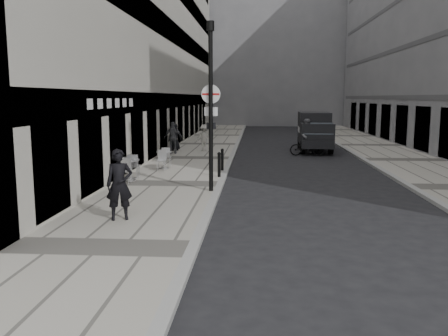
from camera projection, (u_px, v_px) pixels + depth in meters
The scene contains 18 objects.
ground at pixel (169, 310), 7.46m from camera, with size 120.00×120.00×0.00m, color black.
sidewalk at pixel (194, 159), 25.35m from camera, with size 4.00×60.00×0.12m, color #9F9A8F.
far_sidewalk at pixel (404, 161), 24.60m from camera, with size 4.00×60.00×0.12m, color #9F9A8F.
building_left at pixel (144, 9), 30.71m from camera, with size 4.00×45.00×18.00m, color #B5B1A5.
building_far at pixel (259, 37), 60.98m from camera, with size 24.00×16.00×22.00m, color gray.
walking_man at pixel (119, 185), 12.38m from camera, with size 0.68×0.45×1.87m, color black.
sign_post at pixel (211, 121), 16.09m from camera, with size 0.64×0.10×3.73m.
lamppost at pixel (211, 99), 15.89m from camera, with size 0.26×0.26×5.67m.
bollard_near at pixel (219, 165), 19.14m from camera, with size 0.13×0.13×0.94m, color black.
bollard_far at pixel (222, 160), 20.86m from camera, with size 0.12×0.12×0.90m, color black.
panel_van at pixel (315, 129), 29.36m from camera, with size 2.07×5.14×2.39m.
cyclist at pixel (307, 141), 27.02m from camera, with size 1.97×0.76×2.11m.
pedestrian_a at pixel (173, 138), 26.99m from camera, with size 1.07×0.44×1.82m, color #4E4E52.
pedestrian_b at pixel (204, 138), 28.46m from camera, with size 1.02×0.59×1.58m, color #A9A59C.
pedestrian_c at pixel (175, 137), 28.67m from camera, with size 0.80×0.52×1.63m, color black.
cafe_table_near at pixel (131, 167), 18.67m from camera, with size 0.71×1.60×0.91m.
cafe_table_mid at pixel (164, 159), 21.34m from camera, with size 0.70×1.59×0.90m.
cafe_table_far at pixel (130, 169), 18.26m from camera, with size 0.73×1.64×0.94m.
Camera 1 is at (1.35, -6.97, 3.32)m, focal length 38.00 mm.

